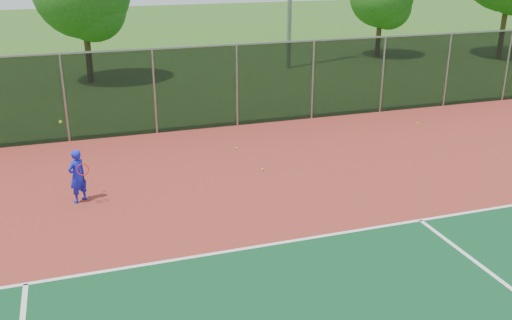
{
  "coord_description": "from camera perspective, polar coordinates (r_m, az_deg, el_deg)",
  "views": [
    {
      "loc": [
        -5.69,
        -7.6,
        6.26
      ],
      "look_at": [
        -1.56,
        5.0,
        1.3
      ],
      "focal_mm": 40.0,
      "sensor_mm": 36.0,
      "label": 1
    }
  ],
  "objects": [
    {
      "name": "practice_ball_0",
      "position": [
        16.96,
        0.63,
        -0.96
      ],
      "size": [
        0.07,
        0.07,
        0.07
      ],
      "primitive_type": "sphere",
      "color": "gold",
      "rests_on": "court_apron"
    },
    {
      "name": "fence_back",
      "position": [
        20.95,
        -1.93,
        7.54
      ],
      "size": [
        30.0,
        0.06,
        3.03
      ],
      "color": "black",
      "rests_on": "court_apron"
    },
    {
      "name": "practice_ball_2",
      "position": [
        22.3,
        15.87,
        3.56
      ],
      "size": [
        0.07,
        0.07,
        0.07
      ],
      "primitive_type": "sphere",
      "color": "gold",
      "rests_on": "court_apron"
    },
    {
      "name": "tennis_player",
      "position": [
        15.38,
        -17.44,
        -1.52
      ],
      "size": [
        0.62,
        0.71,
        2.2
      ],
      "color": "#171FDA",
      "rests_on": "court_apron"
    },
    {
      "name": "ground",
      "position": [
        11.37,
        15.96,
        -13.8
      ],
      "size": [
        120.0,
        120.0,
        0.0
      ],
      "primitive_type": "plane",
      "color": "#285317",
      "rests_on": "ground"
    },
    {
      "name": "practice_ball_1",
      "position": [
        18.76,
        -1.94,
        1.18
      ],
      "size": [
        0.07,
        0.07,
        0.07
      ],
      "primitive_type": "sphere",
      "color": "gold",
      "rests_on": "court_apron"
    },
    {
      "name": "court_apron",
      "position": [
        12.79,
        11.02,
        -9.16
      ],
      "size": [
        30.0,
        20.0,
        0.02
      ],
      "primitive_type": "cube",
      "color": "maroon",
      "rests_on": "ground"
    }
  ]
}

